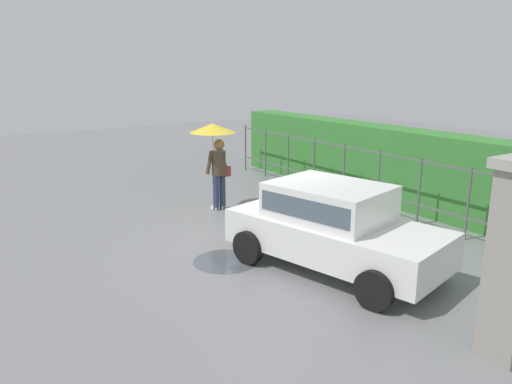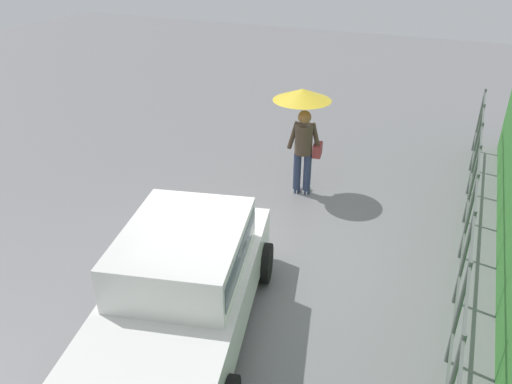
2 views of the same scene
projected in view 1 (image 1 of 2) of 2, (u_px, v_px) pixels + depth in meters
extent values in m
plane|color=slate|center=(273.00, 242.00, 9.77)|extent=(40.00, 40.00, 0.00)
cube|color=white|center=(335.00, 237.00, 8.33)|extent=(3.98, 2.47, 0.60)
cube|color=white|center=(329.00, 201.00, 8.28)|extent=(2.19, 1.85, 0.60)
cube|color=#4C5B66|center=(329.00, 200.00, 8.28)|extent=(2.04, 1.83, 0.33)
cylinder|color=black|center=(426.00, 257.00, 8.17)|extent=(0.63, 0.32, 0.60)
cylinder|color=black|center=(375.00, 290.00, 6.98)|extent=(0.63, 0.32, 0.60)
cylinder|color=black|center=(306.00, 225.00, 9.82)|extent=(0.63, 0.32, 0.60)
cylinder|color=black|center=(248.00, 247.00, 8.63)|extent=(0.63, 0.32, 0.60)
cube|color=red|center=(274.00, 202.00, 9.91)|extent=(0.11, 0.21, 0.16)
cube|color=red|center=(235.00, 214.00, 9.13)|extent=(0.11, 0.21, 0.16)
cylinder|color=#2D3856|center=(216.00, 193.00, 11.82)|extent=(0.15, 0.15, 0.86)
cylinder|color=#2D3856|center=(222.00, 192.00, 11.95)|extent=(0.15, 0.15, 0.86)
cube|color=white|center=(215.00, 208.00, 11.96)|extent=(0.26, 0.10, 0.08)
cube|color=white|center=(221.00, 206.00, 12.09)|extent=(0.26, 0.10, 0.08)
cylinder|color=#473828|center=(219.00, 163.00, 11.70)|extent=(0.34, 0.34, 0.58)
sphere|color=#DBAD89|center=(218.00, 145.00, 11.60)|extent=(0.22, 0.22, 0.22)
sphere|color=olive|center=(219.00, 145.00, 11.57)|extent=(0.25, 0.25, 0.25)
cylinder|color=#473828|center=(209.00, 163.00, 11.61)|extent=(0.13, 0.24, 0.56)
cylinder|color=#473828|center=(224.00, 160.00, 11.90)|extent=(0.13, 0.24, 0.56)
cylinder|color=#B2B2B7|center=(213.00, 149.00, 11.63)|extent=(0.02, 0.02, 0.77)
cone|color=yellow|center=(213.00, 128.00, 11.51)|extent=(1.10, 1.10, 0.21)
cube|color=maroon|center=(224.00, 171.00, 12.02)|extent=(0.36, 0.22, 0.24)
cylinder|color=#59605B|center=(245.00, 148.00, 16.39)|extent=(0.05, 0.05, 1.50)
cylinder|color=#59605B|center=(265.00, 153.00, 15.43)|extent=(0.05, 0.05, 1.50)
cylinder|color=#59605B|center=(288.00, 158.00, 14.48)|extent=(0.05, 0.05, 1.50)
cylinder|color=#59605B|center=(314.00, 165.00, 13.52)|extent=(0.05, 0.05, 1.50)
cylinder|color=#59605B|center=(344.00, 172.00, 12.57)|extent=(0.05, 0.05, 1.50)
cylinder|color=#59605B|center=(378.00, 181.00, 11.61)|extent=(0.05, 0.05, 1.50)
cylinder|color=#59605B|center=(419.00, 192.00, 10.66)|extent=(0.05, 0.05, 1.50)
cylinder|color=#59605B|center=(468.00, 204.00, 9.70)|extent=(0.05, 0.05, 1.50)
cube|color=#59605B|center=(380.00, 153.00, 11.45)|extent=(11.82, 0.03, 0.04)
cube|color=#59605B|center=(377.00, 193.00, 11.69)|extent=(11.82, 0.03, 0.04)
cube|color=#387F33|center=(407.00, 168.00, 12.10)|extent=(12.82, 0.90, 1.90)
cylinder|color=#4C545B|center=(226.00, 261.00, 8.79)|extent=(1.17, 1.17, 0.00)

